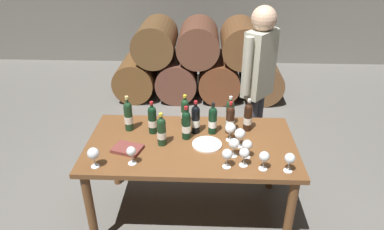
{
  "coord_description": "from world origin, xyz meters",
  "views": [
    {
      "loc": [
        0.1,
        -2.37,
        2.3
      ],
      "look_at": [
        0.0,
        0.2,
        0.91
      ],
      "focal_mm": 32.29,
      "sensor_mm": 36.0,
      "label": 1
    }
  ],
  "objects_px": {
    "wine_bottle_2": "(162,131)",
    "wine_bottle_4": "(230,113)",
    "wine_bottle_3": "(152,119)",
    "wine_glass_8": "(240,134)",
    "wine_bottle_1": "(196,119)",
    "wine_glass_5": "(290,159)",
    "dining_table": "(191,152)",
    "wine_bottle_8": "(213,120)",
    "wine_bottle_9": "(185,111)",
    "wine_glass_0": "(234,144)",
    "sommelier_presenting": "(258,77)",
    "wine_glass_3": "(227,155)",
    "wine_glass_7": "(264,157)",
    "wine_bottle_5": "(186,125)",
    "tasting_notebook": "(127,149)",
    "wine_glass_4": "(230,128)",
    "wine_glass_2": "(244,154)",
    "wine_bottle_0": "(128,116)",
    "wine_glass_6": "(93,154)",
    "serving_plate": "(207,144)",
    "wine_bottle_6": "(248,117)",
    "wine_glass_9": "(247,145)",
    "wine_bottle_7": "(230,119)",
    "wine_glass_1": "(131,152)"
  },
  "relations": [
    {
      "from": "wine_bottle_6",
      "to": "wine_glass_9",
      "type": "xyz_separation_m",
      "value": [
        -0.05,
        -0.41,
        -0.02
      ]
    },
    {
      "from": "wine_glass_3",
      "to": "wine_glass_7",
      "type": "distance_m",
      "value": 0.26
    },
    {
      "from": "tasting_notebook",
      "to": "sommelier_presenting",
      "type": "height_order",
      "value": "sommelier_presenting"
    },
    {
      "from": "dining_table",
      "to": "wine_bottle_2",
      "type": "xyz_separation_m",
      "value": [
        -0.23,
        -0.03,
        0.21
      ]
    },
    {
      "from": "wine_glass_0",
      "to": "wine_bottle_3",
      "type": "bearing_deg",
      "value": 153.93
    },
    {
      "from": "wine_glass_0",
      "to": "serving_plate",
      "type": "height_order",
      "value": "wine_glass_0"
    },
    {
      "from": "wine_bottle_4",
      "to": "wine_glass_8",
      "type": "distance_m",
      "value": 0.35
    },
    {
      "from": "wine_glass_7",
      "to": "tasting_notebook",
      "type": "relative_size",
      "value": 0.68
    },
    {
      "from": "wine_bottle_3",
      "to": "wine_glass_8",
      "type": "bearing_deg",
      "value": -14.67
    },
    {
      "from": "wine_glass_2",
      "to": "sommelier_presenting",
      "type": "bearing_deg",
      "value": 78.14
    },
    {
      "from": "wine_bottle_1",
      "to": "wine_bottle_3",
      "type": "bearing_deg",
      "value": -177.3
    },
    {
      "from": "wine_bottle_9",
      "to": "wine_glass_0",
      "type": "bearing_deg",
      "value": -50.88
    },
    {
      "from": "wine_glass_7",
      "to": "wine_bottle_5",
      "type": "bearing_deg",
      "value": 145.12
    },
    {
      "from": "sommelier_presenting",
      "to": "wine_glass_3",
      "type": "bearing_deg",
      "value": -107.87
    },
    {
      "from": "wine_bottle_3",
      "to": "dining_table",
      "type": "bearing_deg",
      "value": -24.54
    },
    {
      "from": "wine_bottle_7",
      "to": "wine_glass_9",
      "type": "height_order",
      "value": "wine_bottle_7"
    },
    {
      "from": "wine_glass_4",
      "to": "wine_glass_8",
      "type": "bearing_deg",
      "value": -51.35
    },
    {
      "from": "wine_bottle_2",
      "to": "wine_glass_8",
      "type": "height_order",
      "value": "wine_bottle_2"
    },
    {
      "from": "wine_bottle_8",
      "to": "wine_glass_7",
      "type": "height_order",
      "value": "wine_bottle_8"
    },
    {
      "from": "wine_glass_4",
      "to": "wine_bottle_1",
      "type": "bearing_deg",
      "value": 157.7
    },
    {
      "from": "wine_bottle_0",
      "to": "tasting_notebook",
      "type": "relative_size",
      "value": 1.45
    },
    {
      "from": "wine_bottle_9",
      "to": "wine_bottle_1",
      "type": "bearing_deg",
      "value": -56.42
    },
    {
      "from": "dining_table",
      "to": "wine_glass_5",
      "type": "bearing_deg",
      "value": -25.86
    },
    {
      "from": "wine_bottle_8",
      "to": "wine_glass_5",
      "type": "bearing_deg",
      "value": -43.68
    },
    {
      "from": "wine_bottle_3",
      "to": "wine_glass_3",
      "type": "xyz_separation_m",
      "value": [
        0.61,
        -0.47,
        -0.02
      ]
    },
    {
      "from": "wine_glass_3",
      "to": "wine_glass_4",
      "type": "bearing_deg",
      "value": 83.28
    },
    {
      "from": "sommelier_presenting",
      "to": "wine_bottle_7",
      "type": "bearing_deg",
      "value": -117.5
    },
    {
      "from": "wine_glass_1",
      "to": "wine_bottle_6",
      "type": "bearing_deg",
      "value": 30.46
    },
    {
      "from": "wine_glass_7",
      "to": "wine_bottle_3",
      "type": "bearing_deg",
      "value": 151.0
    },
    {
      "from": "wine_bottle_7",
      "to": "wine_glass_1",
      "type": "bearing_deg",
      "value": -147.07
    },
    {
      "from": "wine_bottle_9",
      "to": "wine_glass_6",
      "type": "xyz_separation_m",
      "value": [
        -0.62,
        -0.67,
        -0.01
      ]
    },
    {
      "from": "wine_glass_8",
      "to": "dining_table",
      "type": "bearing_deg",
      "value": 174.57
    },
    {
      "from": "wine_bottle_4",
      "to": "tasting_notebook",
      "type": "bearing_deg",
      "value": -152.02
    },
    {
      "from": "wine_bottle_2",
      "to": "wine_bottle_4",
      "type": "bearing_deg",
      "value": 31.18
    },
    {
      "from": "wine_bottle_1",
      "to": "wine_glass_5",
      "type": "xyz_separation_m",
      "value": [
        0.68,
        -0.51,
        -0.02
      ]
    },
    {
      "from": "wine_bottle_3",
      "to": "wine_glass_1",
      "type": "relative_size",
      "value": 2.0
    },
    {
      "from": "wine_bottle_2",
      "to": "wine_bottle_3",
      "type": "height_order",
      "value": "wine_bottle_3"
    },
    {
      "from": "wine_bottle_2",
      "to": "wine_bottle_3",
      "type": "xyz_separation_m",
      "value": [
        -0.1,
        0.18,
        0.0
      ]
    },
    {
      "from": "wine_bottle_8",
      "to": "wine_bottle_9",
      "type": "distance_m",
      "value": 0.28
    },
    {
      "from": "wine_bottle_0",
      "to": "wine_glass_7",
      "type": "xyz_separation_m",
      "value": [
        1.08,
        -0.52,
        -0.03
      ]
    },
    {
      "from": "wine_bottle_1",
      "to": "wine_glass_2",
      "type": "bearing_deg",
      "value": -51.39
    },
    {
      "from": "wine_glass_4",
      "to": "wine_glass_6",
      "type": "height_order",
      "value": "wine_glass_4"
    },
    {
      "from": "wine_bottle_5",
      "to": "wine_bottle_8",
      "type": "height_order",
      "value": "wine_bottle_5"
    },
    {
      "from": "dining_table",
      "to": "wine_bottle_8",
      "type": "xyz_separation_m",
      "value": [
        0.18,
        0.17,
        0.22
      ]
    },
    {
      "from": "wine_bottle_3",
      "to": "wine_glass_0",
      "type": "xyz_separation_m",
      "value": [
        0.66,
        -0.32,
        -0.02
      ]
    },
    {
      "from": "wine_bottle_8",
      "to": "wine_glass_6",
      "type": "height_order",
      "value": "wine_bottle_8"
    },
    {
      "from": "wine_bottle_2",
      "to": "wine_glass_4",
      "type": "xyz_separation_m",
      "value": [
        0.55,
        0.08,
        -0.01
      ]
    },
    {
      "from": "wine_bottle_6",
      "to": "wine_glass_3",
      "type": "height_order",
      "value": "wine_bottle_6"
    },
    {
      "from": "wine_bottle_6",
      "to": "wine_glass_2",
      "type": "distance_m",
      "value": 0.53
    },
    {
      "from": "wine_bottle_3",
      "to": "wine_glass_4",
      "type": "relative_size",
      "value": 1.8
    }
  ]
}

